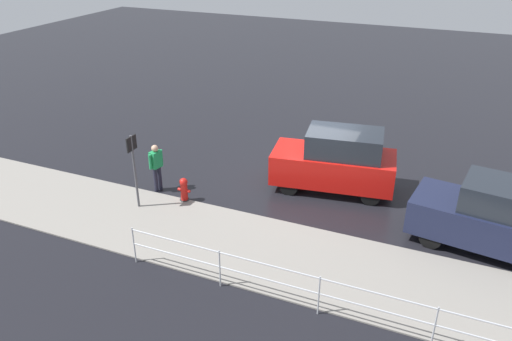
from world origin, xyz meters
TOP-DOWN VIEW (x-y plane):
  - ground_plane at (0.00, 0.00)m, footprint 60.00×60.00m
  - kerb_strip at (0.00, 4.20)m, footprint 24.00×3.20m
  - moving_hatchback at (-0.77, 0.04)m, footprint 4.11×2.25m
  - parked_sedan at (-5.63, 1.70)m, footprint 4.50×2.33m
  - fire_hydrant at (3.37, 2.66)m, footprint 0.42×0.31m
  - pedestrian at (4.51, 2.39)m, footprint 0.32×0.56m
  - metal_railing at (-1.98, 5.91)m, footprint 9.82×0.04m
  - sign_post at (4.47, 3.56)m, footprint 0.07×0.44m

SIDE VIEW (x-z plane):
  - ground_plane at x=0.00m, z-range 0.00..0.00m
  - kerb_strip at x=0.00m, z-range 0.00..0.04m
  - fire_hydrant at x=3.37m, z-range 0.00..0.80m
  - metal_railing at x=-1.98m, z-range 0.21..1.26m
  - pedestrian at x=4.51m, z-range 0.15..1.77m
  - parked_sedan at x=-5.63m, z-range 0.01..1.99m
  - moving_hatchback at x=-0.77m, z-range 0.00..2.06m
  - sign_post at x=4.47m, z-range 0.38..2.78m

